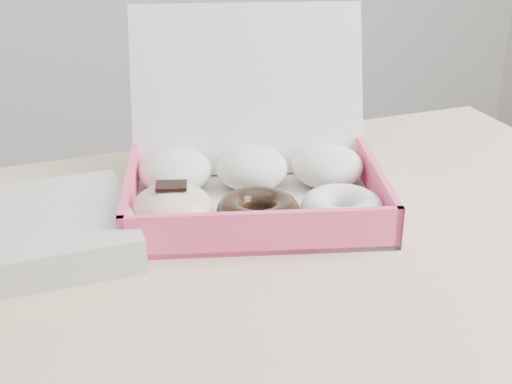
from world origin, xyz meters
name	(u,v)px	position (x,y,z in m)	size (l,w,h in m)	color
table	(238,324)	(0.00, 0.00, 0.67)	(1.20, 0.80, 0.75)	tan
donut_box	(251,177)	(0.07, 0.15, 0.79)	(0.41, 0.39, 0.24)	silver
newspapers	(19,234)	(-0.23, 0.13, 0.77)	(0.26, 0.21, 0.04)	silver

